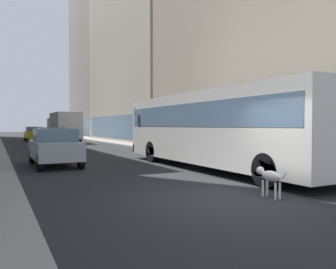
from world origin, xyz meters
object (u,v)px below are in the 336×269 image
object	(u,v)px
car_silver_sedan	(55,147)
traffic_light_near	(274,109)
transit_bus	(214,125)
car_yellow_taxi	(33,134)
car_grey_wagon	(51,137)
box_truck	(64,126)
dalmatian_dog	(269,176)
pedestrian_with_handbag	(212,138)

from	to	relation	value
car_silver_sedan	traffic_light_near	xyz separation A→B (m)	(7.70, -5.24, 1.62)
transit_bus	car_silver_sedan	distance (m)	6.99
car_yellow_taxi	traffic_light_near	size ratio (longest dim) A/B	1.19
transit_bus	car_grey_wagon	world-z (taller)	transit_bus
car_silver_sedan	traffic_light_near	distance (m)	9.45
car_silver_sedan	box_truck	bearing A→B (deg)	78.81
car_yellow_taxi	dalmatian_dog	distance (m)	35.12
car_grey_wagon	pedestrian_with_handbag	xyz separation A→B (m)	(7.27, -11.37, 0.19)
transit_bus	car_yellow_taxi	bearing A→B (deg)	97.59
car_grey_wagon	car_yellow_taxi	distance (m)	13.78
pedestrian_with_handbag	car_grey_wagon	bearing A→B (deg)	122.59
car_grey_wagon	car_yellow_taxi	world-z (taller)	same
box_truck	dalmatian_dog	size ratio (longest dim) A/B	7.79
dalmatian_dog	traffic_light_near	bearing A→B (deg)	44.03
car_silver_sedan	pedestrian_with_handbag	world-z (taller)	pedestrian_with_handbag
transit_bus	box_truck	bearing A→B (deg)	93.77
car_silver_sedan	dalmatian_dog	world-z (taller)	car_silver_sedan
car_silver_sedan	box_truck	xyz separation A→B (m)	(4.00, 20.23, 0.85)
car_yellow_taxi	box_truck	xyz separation A→B (m)	(2.40, -5.70, 0.85)
car_yellow_taxi	traffic_light_near	xyz separation A→B (m)	(6.10, -31.16, 1.62)
dalmatian_dog	pedestrian_with_handbag	world-z (taller)	pedestrian_with_handbag
car_grey_wagon	dalmatian_dog	bearing A→B (deg)	-84.45
car_yellow_taxi	dalmatian_dog	xyz separation A→B (m)	(2.07, -35.06, -0.31)
car_silver_sedan	car_yellow_taxi	xyz separation A→B (m)	(1.60, 25.92, -0.00)
car_silver_sedan	transit_bus	bearing A→B (deg)	-36.03
car_grey_wagon	car_yellow_taxi	bearing A→B (deg)	90.00
car_grey_wagon	box_truck	world-z (taller)	box_truck
car_yellow_taxi	dalmatian_dog	bearing A→B (deg)	-86.62
pedestrian_with_handbag	transit_bus	bearing A→B (deg)	-123.98
transit_bus	traffic_light_near	xyz separation A→B (m)	(2.10, -1.16, 0.66)
car_grey_wagon	traffic_light_near	xyz separation A→B (m)	(6.10, -17.38, 1.61)
car_yellow_taxi	car_silver_sedan	bearing A→B (deg)	-93.53
box_truck	car_silver_sedan	bearing A→B (deg)	-101.19
car_grey_wagon	pedestrian_with_handbag	size ratio (longest dim) A/B	2.53
box_truck	traffic_light_near	size ratio (longest dim) A/B	2.21
pedestrian_with_handbag	traffic_light_near	size ratio (longest dim) A/B	0.50
car_grey_wagon	dalmatian_dog	size ratio (longest dim) A/B	4.45
car_grey_wagon	box_truck	distance (m)	8.47
car_silver_sedan	traffic_light_near	world-z (taller)	traffic_light_near
dalmatian_dog	traffic_light_near	xyz separation A→B (m)	(4.03, 3.90, 1.92)
box_truck	dalmatian_dog	world-z (taller)	box_truck
car_grey_wagon	dalmatian_dog	world-z (taller)	car_grey_wagon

